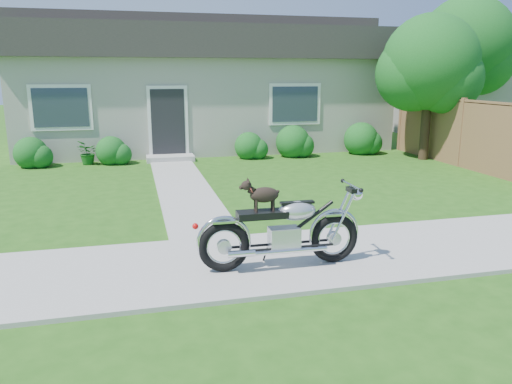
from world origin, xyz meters
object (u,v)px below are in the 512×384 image
tree_far (470,49)px  fence (461,133)px  potted_plant_left (88,153)px  tree_near (435,67)px  potted_plant_right (256,147)px  house (203,85)px  motorcycle_with_dog (283,229)px

tree_far → fence: bearing=-126.5°
fence → potted_plant_left: bearing=164.5°
fence → tree_far: 6.36m
fence → tree_far: bearing=53.5°
tree_near → potted_plant_right: bearing=162.3°
potted_plant_left → potted_plant_right: (4.95, 0.00, -0.01)m
tree_far → potted_plant_right: 9.39m
house → tree_far: size_ratio=2.35×
potted_plant_left → potted_plant_right: size_ratio=1.04×
fence → potted_plant_left: 10.52m
tree_near → tree_far: size_ratio=0.79×
tree_near → motorcycle_with_dog: 10.22m
fence → motorcycle_with_dog: (-7.01, -6.09, -0.38)m
tree_far → potted_plant_left: 14.08m
tree_far → potted_plant_left: (-13.60, -1.90, -3.09)m
tree_far → potted_plant_left: size_ratio=7.72×
fence → potted_plant_left: size_ratio=9.55×
tree_far → motorcycle_with_dog: bearing=-134.2°
tree_near → motorcycle_with_dog: tree_near is taller
potted_plant_right → fence: bearing=-28.4°
house → potted_plant_left: size_ratio=18.17×
house → motorcycle_with_dog: (-0.71, -12.33, -1.60)m
fence → tree_near: tree_near is taller
fence → potted_plant_right: 5.91m
house → motorcycle_with_dog: bearing=-93.3°
potted_plant_left → potted_plant_right: bearing=0.0°
tree_near → motorcycle_with_dog: bearing=-133.0°
tree_near → house: bearing=140.5°
motorcycle_with_dog → potted_plant_left: bearing=110.2°
fence → tree_near: 2.17m
potted_plant_left → potted_plant_right: potted_plant_left is taller
tree_near → potted_plant_left: (-9.93, 1.59, -2.38)m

